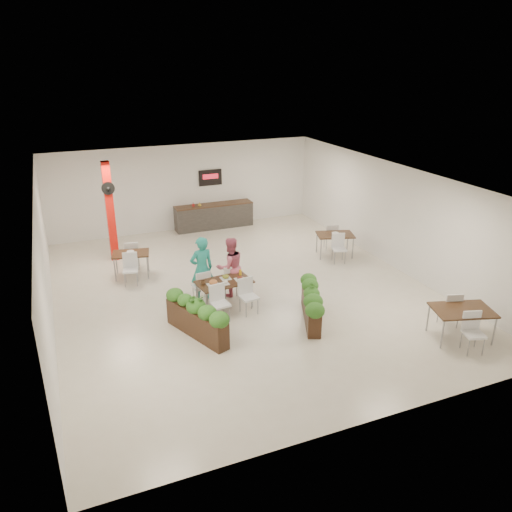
{
  "coord_description": "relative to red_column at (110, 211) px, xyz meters",
  "views": [
    {
      "loc": [
        -4.53,
        -11.92,
        6.12
      ],
      "look_at": [
        0.29,
        -0.28,
        1.1
      ],
      "focal_mm": 35.0,
      "sensor_mm": 36.0,
      "label": 1
    }
  ],
  "objects": [
    {
      "name": "planter_right",
      "position": [
        3.96,
        -6.04,
        -1.14
      ],
      "size": [
        1.02,
        1.86,
        1.04
      ],
      "rotation": [
        0.0,
        0.0,
        1.18
      ],
      "color": "black",
      "rests_on": "ground"
    },
    {
      "name": "main_table",
      "position": [
        2.19,
        -4.57,
        -1.01
      ],
      "size": [
        1.48,
        1.75,
        0.92
      ],
      "rotation": [
        0.0,
        0.0,
        0.11
      ],
      "color": "#311E10",
      "rests_on": "ground"
    },
    {
      "name": "diner_man",
      "position": [
        1.8,
        -3.92,
        -0.74
      ],
      "size": [
        0.7,
        0.5,
        1.8
      ],
      "primitive_type": "imported",
      "rotation": [
        0.0,
        0.0,
        3.26
      ],
      "color": "teal",
      "rests_on": "ground"
    },
    {
      "name": "service_counter",
      "position": [
        4.0,
        1.86,
        -1.15
      ],
      "size": [
        3.0,
        0.64,
        2.2
      ],
      "color": "#2D2B28",
      "rests_on": "ground"
    },
    {
      "name": "side_table_c",
      "position": [
        6.76,
        -8.13,
        -1.01
      ],
      "size": [
        1.54,
        1.67,
        0.92
      ],
      "rotation": [
        0.0,
        0.0,
        -0.29
      ],
      "color": "#311E10",
      "rests_on": "ground"
    },
    {
      "name": "side_table_a",
      "position": [
        0.29,
        -1.61,
        -1.02
      ],
      "size": [
        1.18,
        1.67,
        0.92
      ],
      "rotation": [
        0.0,
        0.0,
        -0.21
      ],
      "color": "#311E10",
      "rests_on": "ground"
    },
    {
      "name": "red_column",
      "position": [
        0.0,
        0.0,
        0.0
      ],
      "size": [
        0.4,
        0.41,
        3.2
      ],
      "color": "red",
      "rests_on": "ground"
    },
    {
      "name": "side_table_b",
      "position": [
        6.77,
        -2.45,
        -1.01
      ],
      "size": [
        1.36,
        1.67,
        0.92
      ],
      "rotation": [
        0.0,
        0.0,
        -0.3
      ],
      "color": "#311E10",
      "rests_on": "ground"
    },
    {
      "name": "room_shell",
      "position": [
        3.0,
        -3.79,
        0.36
      ],
      "size": [
        10.1,
        12.1,
        3.22
      ],
      "color": "white",
      "rests_on": "ground"
    },
    {
      "name": "diner_woman",
      "position": [
        2.6,
        -3.92,
        -0.81
      ],
      "size": [
        0.88,
        0.72,
        1.67
      ],
      "primitive_type": "imported",
      "rotation": [
        0.0,
        0.0,
        3.26
      ],
      "color": "#D8607B",
      "rests_on": "ground"
    },
    {
      "name": "ground",
      "position": [
        3.0,
        -3.79,
        -1.64
      ],
      "size": [
        12.0,
        12.0,
        0.0
      ],
      "primitive_type": "plane",
      "color": "beige",
      "rests_on": "ground"
    },
    {
      "name": "planter_left",
      "position": [
        1.12,
        -5.68,
        -1.12
      ],
      "size": [
        1.03,
        1.97,
        1.09
      ],
      "rotation": [
        0.0,
        0.0,
        1.94
      ],
      "color": "black",
      "rests_on": "ground"
    }
  ]
}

